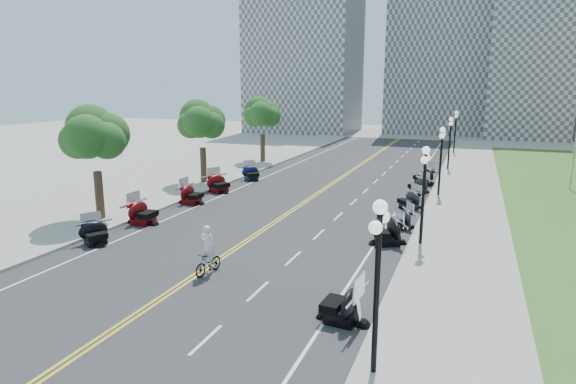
% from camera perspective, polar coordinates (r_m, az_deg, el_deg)
% --- Properties ---
extents(ground, '(160.00, 160.00, 0.00)m').
position_cam_1_polar(ground, '(24.17, -6.55, -6.87)').
color(ground, gray).
extents(road, '(16.00, 90.00, 0.01)m').
position_cam_1_polar(road, '(32.97, 1.52, -1.52)').
color(road, '#333335').
rests_on(road, ground).
extents(centerline_yellow_a, '(0.12, 90.00, 0.00)m').
position_cam_1_polar(centerline_yellow_a, '(33.01, 1.32, -1.48)').
color(centerline_yellow_a, yellow).
rests_on(centerline_yellow_a, road).
extents(centerline_yellow_b, '(0.12, 90.00, 0.00)m').
position_cam_1_polar(centerline_yellow_b, '(32.93, 1.72, -1.52)').
color(centerline_yellow_b, yellow).
rests_on(centerline_yellow_b, road).
extents(edge_line_north, '(0.12, 90.00, 0.00)m').
position_cam_1_polar(edge_line_north, '(31.47, 12.57, -2.48)').
color(edge_line_north, white).
rests_on(edge_line_north, road).
extents(edge_line_south, '(0.12, 90.00, 0.00)m').
position_cam_1_polar(edge_line_south, '(35.57, -8.23, -0.59)').
color(edge_line_south, white).
rests_on(edge_line_south, road).
extents(lane_dash_4, '(0.12, 2.00, 0.00)m').
position_cam_1_polar(lane_dash_4, '(16.35, -9.71, -16.86)').
color(lane_dash_4, white).
rests_on(lane_dash_4, road).
extents(lane_dash_5, '(0.12, 2.00, 0.00)m').
position_cam_1_polar(lane_dash_5, '(19.51, -3.59, -11.64)').
color(lane_dash_5, white).
rests_on(lane_dash_5, road).
extents(lane_dash_6, '(0.12, 2.00, 0.00)m').
position_cam_1_polar(lane_dash_6, '(22.93, 0.63, -7.85)').
color(lane_dash_6, white).
rests_on(lane_dash_6, road).
extents(lane_dash_7, '(0.12, 2.00, 0.00)m').
position_cam_1_polar(lane_dash_7, '(26.51, 3.67, -5.03)').
color(lane_dash_7, white).
rests_on(lane_dash_7, road).
extents(lane_dash_8, '(0.12, 2.00, 0.00)m').
position_cam_1_polar(lane_dash_8, '(30.20, 5.97, -2.88)').
color(lane_dash_8, white).
rests_on(lane_dash_8, road).
extents(lane_dash_9, '(0.12, 2.00, 0.00)m').
position_cam_1_polar(lane_dash_9, '(33.96, 7.75, -1.20)').
color(lane_dash_9, white).
rests_on(lane_dash_9, road).
extents(lane_dash_10, '(0.12, 2.00, 0.00)m').
position_cam_1_polar(lane_dash_10, '(37.76, 9.18, 0.14)').
color(lane_dash_10, white).
rests_on(lane_dash_10, road).
extents(lane_dash_11, '(0.12, 2.00, 0.00)m').
position_cam_1_polar(lane_dash_11, '(41.61, 10.34, 1.24)').
color(lane_dash_11, white).
rests_on(lane_dash_11, road).
extents(lane_dash_12, '(0.12, 2.00, 0.00)m').
position_cam_1_polar(lane_dash_12, '(45.48, 11.31, 2.15)').
color(lane_dash_12, white).
rests_on(lane_dash_12, road).
extents(lane_dash_13, '(0.12, 2.00, 0.00)m').
position_cam_1_polar(lane_dash_13, '(49.37, 12.12, 2.92)').
color(lane_dash_13, white).
rests_on(lane_dash_13, road).
extents(lane_dash_14, '(0.12, 2.00, 0.00)m').
position_cam_1_polar(lane_dash_14, '(53.28, 12.82, 3.57)').
color(lane_dash_14, white).
rests_on(lane_dash_14, road).
extents(lane_dash_15, '(0.12, 2.00, 0.00)m').
position_cam_1_polar(lane_dash_15, '(57.20, 13.42, 4.14)').
color(lane_dash_15, white).
rests_on(lane_dash_15, road).
extents(lane_dash_16, '(0.12, 2.00, 0.00)m').
position_cam_1_polar(lane_dash_16, '(61.13, 13.95, 4.63)').
color(lane_dash_16, white).
rests_on(lane_dash_16, road).
extents(lane_dash_17, '(0.12, 2.00, 0.00)m').
position_cam_1_polar(lane_dash_17, '(65.07, 14.41, 5.06)').
color(lane_dash_17, white).
rests_on(lane_dash_17, road).
extents(lane_dash_18, '(0.12, 2.00, 0.00)m').
position_cam_1_polar(lane_dash_18, '(69.01, 14.82, 5.44)').
color(lane_dash_18, white).
rests_on(lane_dash_18, road).
extents(lane_dash_19, '(0.12, 2.00, 0.00)m').
position_cam_1_polar(lane_dash_19, '(72.97, 15.19, 5.78)').
color(lane_dash_19, white).
rests_on(lane_dash_19, road).
extents(sidewalk_north, '(5.00, 90.00, 0.15)m').
position_cam_1_polar(sidewalk_north, '(31.16, 20.05, -2.98)').
color(sidewalk_north, '#9E9991').
rests_on(sidewalk_north, ground).
extents(sidewalk_south, '(5.00, 90.00, 0.15)m').
position_cam_1_polar(sidewalk_south, '(37.70, -13.68, 0.02)').
color(sidewalk_south, '#9E9991').
rests_on(sidewalk_south, ground).
extents(lawn, '(9.00, 60.00, 0.10)m').
position_cam_1_polar(lawn, '(39.54, 30.53, -0.84)').
color(lawn, '#356023').
rests_on(lawn, ground).
extents(distant_block_a, '(18.00, 14.00, 26.00)m').
position_cam_1_polar(distant_block_a, '(87.16, 1.95, 15.78)').
color(distant_block_a, gray).
rests_on(distant_block_a, ground).
extents(distant_block_b, '(16.00, 12.00, 30.00)m').
position_cam_1_polar(distant_block_b, '(88.67, 17.48, 16.48)').
color(distant_block_b, gray).
rests_on(distant_block_b, ground).
extents(distant_block_c, '(20.00, 14.00, 22.00)m').
position_cam_1_polar(distant_block_c, '(85.93, 29.50, 12.93)').
color(distant_block_c, gray).
rests_on(distant_block_c, ground).
extents(street_lamp_1, '(0.50, 1.20, 4.90)m').
position_cam_1_polar(street_lamp_1, '(13.45, 10.47, -11.31)').
color(street_lamp_1, black).
rests_on(street_lamp_1, sidewalk_north).
extents(street_lamp_2, '(0.50, 1.20, 4.90)m').
position_cam_1_polar(street_lamp_2, '(24.82, 15.73, -0.50)').
color(street_lamp_2, black).
rests_on(street_lamp_2, sidewalk_north).
extents(street_lamp_3, '(0.50, 1.20, 4.90)m').
position_cam_1_polar(street_lamp_3, '(36.60, 17.62, 3.45)').
color(street_lamp_3, black).
rests_on(street_lamp_3, sidewalk_north).
extents(street_lamp_4, '(0.50, 1.20, 4.90)m').
position_cam_1_polar(street_lamp_4, '(48.48, 18.60, 5.47)').
color(street_lamp_4, black).
rests_on(street_lamp_4, sidewalk_north).
extents(street_lamp_5, '(0.50, 1.20, 4.90)m').
position_cam_1_polar(street_lamp_5, '(60.42, 19.19, 6.69)').
color(street_lamp_5, black).
rests_on(street_lamp_5, sidewalk_north).
extents(tree_2, '(4.80, 4.80, 9.20)m').
position_cam_1_polar(tree_2, '(30.50, -21.93, 5.51)').
color(tree_2, '#235619').
rests_on(tree_2, sidewalk_south).
extents(tree_3, '(4.80, 4.80, 9.20)m').
position_cam_1_polar(tree_3, '(40.07, -10.16, 7.67)').
color(tree_3, '#235619').
rests_on(tree_3, sidewalk_south).
extents(tree_4, '(4.80, 4.80, 9.20)m').
position_cam_1_polar(tree_4, '(50.68, -3.06, 8.82)').
color(tree_4, '#235619').
rests_on(tree_4, sidewalk_south).
extents(motorcycle_n_4, '(2.20, 2.20, 1.43)m').
position_cam_1_polar(motorcycle_n_4, '(17.02, 6.42, -12.86)').
color(motorcycle_n_4, black).
rests_on(motorcycle_n_4, road).
extents(motorcycle_n_6, '(2.87, 2.87, 1.48)m').
position_cam_1_polar(motorcycle_n_6, '(25.17, 11.71, -4.49)').
color(motorcycle_n_6, black).
rests_on(motorcycle_n_6, road).
extents(motorcycle_n_7, '(2.42, 2.42, 1.25)m').
position_cam_1_polar(motorcycle_n_7, '(28.07, 13.24, -3.04)').
color(motorcycle_n_7, black).
rests_on(motorcycle_n_7, road).
extents(motorcycle_n_8, '(2.68, 2.68, 1.33)m').
position_cam_1_polar(motorcycle_n_8, '(32.67, 14.16, -0.84)').
color(motorcycle_n_8, black).
rests_on(motorcycle_n_8, road).
extents(motorcycle_n_9, '(2.73, 2.73, 1.36)m').
position_cam_1_polar(motorcycle_n_9, '(37.55, 15.20, 0.83)').
color(motorcycle_n_9, black).
rests_on(motorcycle_n_9, road).
extents(motorcycle_n_10, '(3.02, 3.02, 1.52)m').
position_cam_1_polar(motorcycle_n_10, '(40.91, 15.81, 1.85)').
color(motorcycle_n_10, black).
rests_on(motorcycle_n_10, road).
extents(motorcycle_s_5, '(2.54, 2.54, 1.30)m').
position_cam_1_polar(motorcycle_s_5, '(26.58, -21.92, -4.45)').
color(motorcycle_s_5, black).
rests_on(motorcycle_s_5, road).
extents(motorcycle_s_6, '(2.24, 2.24, 1.53)m').
position_cam_1_polar(motorcycle_s_6, '(29.47, -16.83, -2.22)').
color(motorcycle_s_6, '#590A0C').
rests_on(motorcycle_s_6, road).
extents(motorcycle_s_7, '(2.14, 2.14, 1.46)m').
position_cam_1_polar(motorcycle_s_7, '(33.72, -11.36, -0.17)').
color(motorcycle_s_7, '#590A0C').
rests_on(motorcycle_s_7, road).
extents(motorcycle_s_8, '(2.87, 2.87, 1.52)m').
position_cam_1_polar(motorcycle_s_8, '(37.01, -8.22, 1.11)').
color(motorcycle_s_8, '#590A0C').
rests_on(motorcycle_s_8, road).
extents(motorcycle_s_9, '(2.74, 2.74, 1.36)m').
position_cam_1_polar(motorcycle_s_9, '(41.48, -4.36, 2.31)').
color(motorcycle_s_9, black).
rests_on(motorcycle_s_9, road).
extents(bicycle, '(0.74, 1.71, 0.99)m').
position_cam_1_polar(bicycle, '(21.26, -9.43, -8.30)').
color(bicycle, '#A51414').
rests_on(bicycle, road).
extents(cyclist_rider, '(0.67, 0.44, 1.84)m').
position_cam_1_polar(cyclist_rider, '(20.80, -9.57, -4.64)').
color(cyclist_rider, white).
rests_on(cyclist_rider, bicycle).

